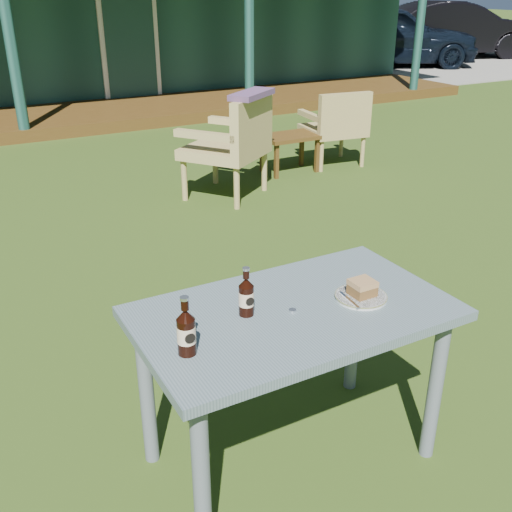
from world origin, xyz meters
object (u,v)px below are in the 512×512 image
car_far (453,30)px  cafe_table (294,332)px  cake_slice (362,288)px  armchair_left (233,141)px  car_near (387,35)px  plate (361,297)px  cola_bottle_near (246,296)px  cola_bottle_far (186,331)px  side_table (290,140)px  armchair_right (337,124)px

car_far → cafe_table: size_ratio=3.64×
cake_slice → armchair_left: 3.41m
car_near → armchair_left: (-7.66, -6.97, -0.19)m
plate → cola_bottle_near: size_ratio=1.06×
car_near → car_far: 2.83m
cake_slice → cola_bottle_far: cola_bottle_far is taller
car_far → side_table: 11.90m
cafe_table → armchair_left: (1.35, 3.18, -0.09)m
car_near → plate: car_near is taller
cake_slice → cafe_table: bearing=168.9°
armchair_left → armchair_right: size_ratio=1.16×
cake_slice → car_far: bearing=43.2°
cake_slice → armchair_right: (2.53, 3.64, -0.31)m
plate → cola_bottle_far: bearing=-178.0°
car_far → cafe_table: 15.93m
cola_bottle_far → armchair_right: (3.28, 3.67, -0.35)m
car_near → cola_bottle_far: car_near is taller
cafe_table → side_table: bearing=58.3°
cola_bottle_near → cake_slice: bearing=-12.9°
armchair_left → car_far: bearing=35.9°
car_far → cola_bottle_far: car_far is taller
cola_bottle_far → car_far: bearing=41.5°
armchair_left → side_table: size_ratio=1.57×
plate → side_table: size_ratio=0.34×
plate → cola_bottle_far: cola_bottle_far is taller
side_table → cola_bottle_far: bearing=-126.2°
cafe_table → cola_bottle_near: 0.26m
cafe_table → armchair_right: (2.81, 3.59, -0.16)m
cola_bottle_near → side_table: (2.42, 3.57, -0.46)m
car_far → cola_bottle_far: 16.34m
side_table → cola_bottle_near: bearing=-124.1°
cola_bottle_near → cafe_table: bearing=-15.6°
side_table → cake_slice: bearing=-118.1°
car_near → armchair_right: 9.03m
cafe_table → plate: (0.27, -0.06, 0.11)m
car_near → cafe_table: car_near is taller
armchair_right → plate: bearing=-124.9°
car_far → armchair_right: (-8.96, -7.14, -0.26)m
cola_bottle_near → armchair_left: size_ratio=0.20×
cola_bottle_far → side_table: cola_bottle_far is taller
cafe_table → cake_slice: bearing=-11.1°
cafe_table → cake_slice: 0.32m
cake_slice → plate: bearing=-157.4°
cake_slice → cola_bottle_far: 0.75m
car_far → plate: size_ratio=21.42×
car_far → plate: (-11.50, -10.79, 0.01)m
cafe_table → cake_slice: size_ratio=13.04×
cola_bottle_far → armchair_right: 4.94m
cola_bottle_near → armchair_right: cola_bottle_near is taller
cafe_table → cola_bottle_near: cola_bottle_near is taller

